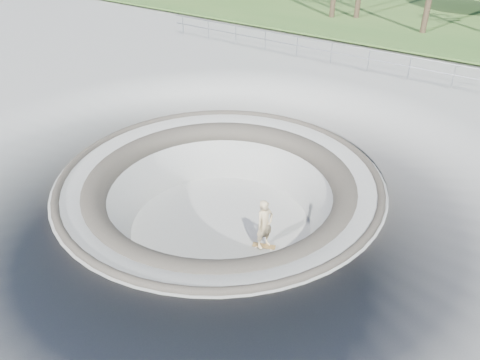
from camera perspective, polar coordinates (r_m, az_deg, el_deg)
The scene contains 5 objects.
ground at distance 14.88m, azimuth -2.45°, elevation 0.42°, with size 180.00×180.00×0.00m, color #ADAEA8.
skate_bowl at distance 15.91m, azimuth -2.30°, elevation -5.20°, with size 14.00×14.00×4.10m.
safety_railing at distance 24.38m, azimuth 15.42°, elevation 13.98°, with size 25.00×0.06×1.03m.
skateboard at distance 14.98m, azimuth 2.94°, elevation -8.04°, with size 0.75×0.45×0.08m.
skater at distance 14.44m, azimuth 3.03°, elevation -5.43°, with size 0.61×0.40×1.68m, color beige.
Camera 1 is at (7.83, -9.97, 7.78)m, focal length 35.00 mm.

